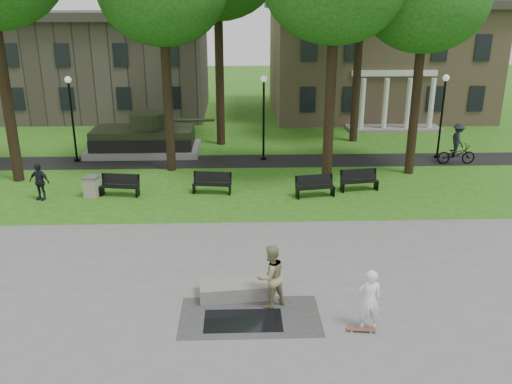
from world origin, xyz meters
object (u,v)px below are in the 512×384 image
at_px(park_bench_0, 120,185).
at_px(trash_bin, 92,186).
at_px(cyclist, 457,148).
at_px(friend_watching, 271,276).
at_px(skateboarder, 369,300).
at_px(concrete_block, 236,289).

height_order(park_bench_0, trash_bin, park_bench_0).
bearing_deg(cyclist, friend_watching, 141.13).
distance_m(skateboarder, trash_bin, 15.11).
relative_size(skateboarder, park_bench_0, 0.96).
bearing_deg(park_bench_0, cyclist, 23.10).
bearing_deg(park_bench_0, trash_bin, -166.89).
distance_m(concrete_block, trash_bin, 11.34).
distance_m(concrete_block, friend_watching, 1.40).
height_order(concrete_block, park_bench_0, park_bench_0).
xyz_separation_m(friend_watching, cyclist, (11.14, 14.45, -0.05)).
distance_m(friend_watching, park_bench_0, 11.80).
distance_m(concrete_block, cyclist, 18.43).
xyz_separation_m(concrete_block, trash_bin, (-6.62, 9.20, 0.24)).
bearing_deg(friend_watching, concrete_block, -63.81).
height_order(cyclist, park_bench_0, cyclist).
bearing_deg(park_bench_0, skateboarder, -42.75).
bearing_deg(cyclist, skateboarder, 150.24).
bearing_deg(concrete_block, park_bench_0, 119.92).
bearing_deg(friend_watching, cyclist, -159.93).
bearing_deg(cyclist, trash_bin, 102.60).
bearing_deg(cyclist, park_bench_0, 103.25).
xyz_separation_m(concrete_block, friend_watching, (1.02, -0.62, 0.73)).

